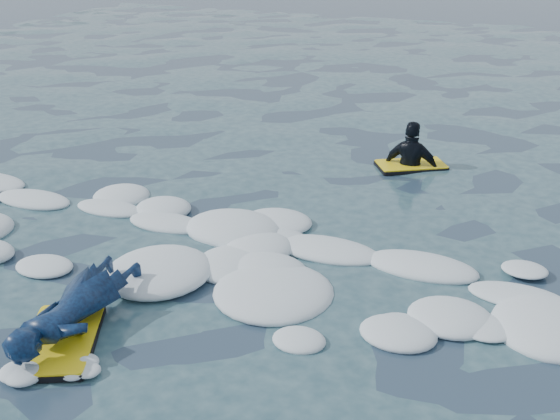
{
  "coord_description": "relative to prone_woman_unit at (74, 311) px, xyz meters",
  "views": [
    {
      "loc": [
        3.99,
        -5.52,
        3.78
      ],
      "look_at": [
        0.93,
        1.6,
        0.46
      ],
      "focal_mm": 45.0,
      "sensor_mm": 36.0,
      "label": 1
    }
  ],
  "objects": [
    {
      "name": "prone_woman_unit",
      "position": [
        0.0,
        0.0,
        0.0
      ],
      "size": [
        1.14,
        1.86,
        0.48
      ],
      "rotation": [
        0.0,
        0.0,
        2.04
      ],
      "color": "black",
      "rests_on": "ground"
    },
    {
      "name": "foam_band",
      "position": [
        0.12,
        2.02,
        -0.24
      ],
      "size": [
        12.0,
        3.1,
        0.3
      ],
      "primitive_type": null,
      "color": "white",
      "rests_on": "ground"
    },
    {
      "name": "waiting_rider_unit",
      "position": [
        1.86,
        5.95,
        -0.28
      ],
      "size": [
        1.22,
        1.08,
        1.61
      ],
      "rotation": [
        0.0,
        0.0,
        0.57
      ],
      "color": "black",
      "rests_on": "ground"
    },
    {
      "name": "ground",
      "position": [
        0.12,
        0.98,
        -0.24
      ],
      "size": [
        120.0,
        120.0,
        0.0
      ],
      "primitive_type": "plane",
      "color": "#182B39",
      "rests_on": "ground"
    }
  ]
}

